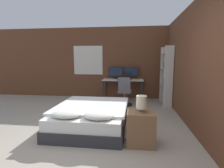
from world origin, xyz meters
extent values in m
plane|color=#9E9384|center=(0.00, 0.00, 0.00)|extent=(20.00, 20.00, 0.00)
cube|color=brown|center=(0.00, 4.34, 1.35)|extent=(12.00, 0.06, 2.70)
cube|color=silver|center=(-1.09, 4.30, 1.45)|extent=(1.14, 0.01, 1.10)
cube|color=#A3B2CC|center=(-1.09, 4.30, 1.45)|extent=(1.06, 0.01, 1.02)
cube|color=brown|center=(1.94, 1.50, 1.35)|extent=(0.06, 12.00, 2.70)
cube|color=#2D2D33|center=(-0.21, 1.26, 0.11)|extent=(1.50, 1.90, 0.22)
cube|color=white|center=(-0.21, 1.26, 0.33)|extent=(1.44, 1.84, 0.21)
cube|color=white|center=(-0.21, 1.37, 0.46)|extent=(1.54, 1.60, 0.05)
ellipsoid|color=silver|center=(-0.52, 0.56, 0.50)|extent=(0.55, 0.38, 0.13)
ellipsoid|color=silver|center=(0.09, 0.56, 0.50)|extent=(0.55, 0.38, 0.13)
cube|color=brown|center=(0.84, 0.57, 0.30)|extent=(0.49, 0.42, 0.59)
cylinder|color=gray|center=(0.84, 0.57, 0.60)|extent=(0.13, 0.13, 0.01)
cylinder|color=gray|center=(0.84, 0.57, 0.63)|extent=(0.02, 0.02, 0.05)
cylinder|color=beige|center=(0.84, 0.57, 0.77)|extent=(0.18, 0.18, 0.22)
cube|color=beige|center=(0.30, 3.95, 0.75)|extent=(1.47, 0.64, 0.03)
cylinder|color=#2D2D33|center=(-0.39, 3.68, 0.37)|extent=(0.05, 0.05, 0.73)
cylinder|color=#2D2D33|center=(0.98, 3.68, 0.37)|extent=(0.05, 0.05, 0.73)
cylinder|color=#2D2D33|center=(-0.39, 4.22, 0.37)|extent=(0.05, 0.05, 0.73)
cylinder|color=#2D2D33|center=(0.98, 4.22, 0.37)|extent=(0.05, 0.05, 0.73)
cylinder|color=black|center=(0.00, 4.17, 0.77)|extent=(0.16, 0.16, 0.01)
cylinder|color=black|center=(0.00, 4.17, 0.82)|extent=(0.03, 0.03, 0.09)
cube|color=black|center=(0.00, 4.17, 1.04)|extent=(0.53, 0.03, 0.34)
cube|color=#192338|center=(0.00, 4.15, 1.04)|extent=(0.50, 0.00, 0.31)
cylinder|color=black|center=(0.59, 4.17, 0.77)|extent=(0.16, 0.16, 0.01)
cylinder|color=black|center=(0.59, 4.17, 0.82)|extent=(0.03, 0.03, 0.09)
cube|color=black|center=(0.59, 4.17, 1.04)|extent=(0.53, 0.03, 0.34)
cube|color=#192338|center=(0.59, 4.15, 1.04)|extent=(0.50, 0.00, 0.31)
cube|color=black|center=(0.30, 3.73, 0.77)|extent=(0.39, 0.13, 0.02)
ellipsoid|color=black|center=(0.58, 3.73, 0.78)|extent=(0.07, 0.05, 0.04)
cylinder|color=black|center=(0.40, 3.22, 0.02)|extent=(0.52, 0.52, 0.04)
cylinder|color=gray|center=(0.40, 3.22, 0.23)|extent=(0.05, 0.05, 0.38)
cube|color=slate|center=(0.40, 3.22, 0.46)|extent=(0.42, 0.42, 0.07)
cube|color=slate|center=(0.40, 3.03, 0.71)|extent=(0.38, 0.05, 0.44)
cube|color=beige|center=(1.75, 3.10, 0.95)|extent=(0.28, 0.02, 1.90)
cube|color=beige|center=(1.75, 3.90, 0.95)|extent=(0.28, 0.02, 1.90)
cube|color=beige|center=(1.75, 3.50, 0.67)|extent=(0.28, 0.79, 0.02)
cube|color=beige|center=(1.75, 3.50, 1.18)|extent=(0.28, 0.79, 0.02)
cube|color=beige|center=(1.75, 3.50, 1.68)|extent=(0.28, 0.79, 0.02)
cube|color=orange|center=(1.75, 3.13, 0.81)|extent=(0.23, 0.02, 0.26)
cube|color=orange|center=(1.75, 3.17, 0.81)|extent=(0.23, 0.04, 0.27)
cube|color=teal|center=(1.75, 3.22, 0.77)|extent=(0.23, 0.04, 0.18)
cube|color=#7A387F|center=(1.75, 3.26, 0.78)|extent=(0.23, 0.02, 0.20)
cube|color=orange|center=(1.75, 3.31, 0.79)|extent=(0.23, 0.04, 0.23)
cube|color=#7A387F|center=(1.75, 3.36, 0.78)|extent=(0.23, 0.04, 0.20)
cube|color=#28282D|center=(1.75, 3.13, 1.29)|extent=(0.23, 0.02, 0.20)
cube|color=teal|center=(1.75, 3.16, 1.31)|extent=(0.23, 0.04, 0.23)
cube|color=teal|center=(1.75, 3.21, 1.31)|extent=(0.23, 0.03, 0.25)
cube|color=gold|center=(1.75, 3.25, 1.29)|extent=(0.23, 0.04, 0.20)
cube|color=teal|center=(1.75, 3.30, 1.30)|extent=(0.23, 0.04, 0.21)
cube|color=gold|center=(1.75, 3.34, 1.28)|extent=(0.23, 0.02, 0.18)
cube|color=#28282D|center=(1.75, 3.38, 1.29)|extent=(0.23, 0.03, 0.19)
cube|color=gold|center=(1.75, 3.42, 1.32)|extent=(0.23, 0.02, 0.26)
camera|label=1|loc=(0.71, -2.39, 1.50)|focal=28.00mm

